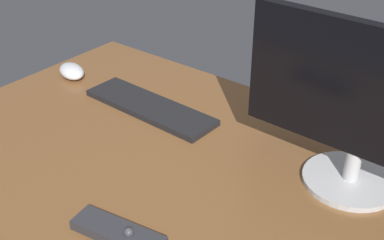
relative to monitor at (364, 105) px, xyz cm
name	(u,v)px	position (x,y,z in cm)	size (l,w,h in cm)	color
desk	(195,171)	(-30.10, -16.51, -20.47)	(140.00, 84.00, 2.00)	brown
monitor	(364,105)	(0.00, 0.00, 0.00)	(52.70, 20.56, 36.30)	silver
keyboard	(150,107)	(-56.18, -3.04, -18.66)	(39.64, 11.40, 1.62)	black
computer_mouse	(72,71)	(-88.87, -2.58, -17.54)	(11.16, 6.76, 3.87)	silver
media_remote	(118,233)	(-27.57, -43.48, -18.37)	(19.57, 8.51, 3.39)	#2D2D33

